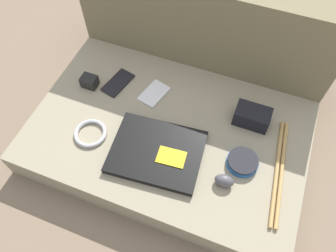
% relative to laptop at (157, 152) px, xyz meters
% --- Properties ---
extents(ground_plane, '(8.00, 8.00, 0.00)m').
position_rel_laptop_xyz_m(ground_plane, '(-0.00, 0.10, -0.12)').
color(ground_plane, '#7A6651').
extents(couch_seat, '(0.94, 0.60, 0.11)m').
position_rel_laptop_xyz_m(couch_seat, '(-0.00, 0.10, -0.07)').
color(couch_seat, gray).
rests_on(couch_seat, ground_plane).
extents(couch_backrest, '(0.94, 0.20, 0.45)m').
position_rel_laptop_xyz_m(couch_backrest, '(-0.00, 0.50, 0.10)').
color(couch_backrest, '#756B4C').
rests_on(couch_backrest, ground_plane).
extents(laptop, '(0.31, 0.25, 0.03)m').
position_rel_laptop_xyz_m(laptop, '(0.00, 0.00, 0.00)').
color(laptop, black).
rests_on(laptop, couch_seat).
extents(computer_mouse, '(0.06, 0.04, 0.04)m').
position_rel_laptop_xyz_m(computer_mouse, '(0.23, -0.02, 0.01)').
color(computer_mouse, '#4C4C51').
rests_on(computer_mouse, couch_seat).
extents(speaker_puck, '(0.10, 0.10, 0.03)m').
position_rel_laptop_xyz_m(speaker_puck, '(0.27, 0.06, 0.00)').
color(speaker_puck, '#1E569E').
rests_on(speaker_puck, couch_seat).
extents(phone_silver, '(0.09, 0.14, 0.01)m').
position_rel_laptop_xyz_m(phone_silver, '(-0.25, 0.22, -0.01)').
color(phone_silver, black).
rests_on(phone_silver, couch_seat).
extents(phone_black, '(0.10, 0.13, 0.01)m').
position_rel_laptop_xyz_m(phone_black, '(-0.10, 0.22, -0.01)').
color(phone_black, silver).
rests_on(phone_black, couch_seat).
extents(camera_pouch, '(0.12, 0.07, 0.06)m').
position_rel_laptop_xyz_m(camera_pouch, '(0.25, 0.23, 0.02)').
color(camera_pouch, black).
rests_on(camera_pouch, couch_seat).
extents(charger_brick, '(0.06, 0.05, 0.04)m').
position_rel_laptop_xyz_m(charger_brick, '(-0.34, 0.18, 0.01)').
color(charger_brick, black).
rests_on(charger_brick, couch_seat).
extents(cable_coil, '(0.11, 0.11, 0.01)m').
position_rel_laptop_xyz_m(cable_coil, '(-0.24, -0.01, -0.00)').
color(cable_coil, '#B2B2B7').
rests_on(cable_coil, couch_seat).
extents(drumstick_pair, '(0.06, 0.37, 0.01)m').
position_rel_laptop_xyz_m(drumstick_pair, '(0.38, 0.08, -0.01)').
color(drumstick_pair, tan).
rests_on(drumstick_pair, couch_seat).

